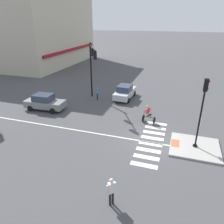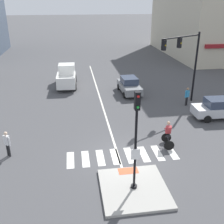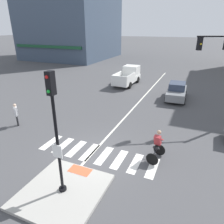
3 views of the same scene
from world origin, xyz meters
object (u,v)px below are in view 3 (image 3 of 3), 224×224
at_px(car_grey_eastbound_far, 177,91).
at_px(cyclist, 157,145).
at_px(signal_pole, 55,126).
at_px(pickup_truck_white_westbound_distant, 128,76).
at_px(pedestrian_at_curb_left, 16,113).

relative_size(car_grey_eastbound_far, cyclist, 2.49).
bearing_deg(signal_pole, pickup_truck_white_westbound_distant, 100.47).
height_order(pickup_truck_white_westbound_distant, cyclist, pickup_truck_white_westbound_distant).
distance_m(pickup_truck_white_westbound_distant, pedestrian_at_curb_left, 14.73).
bearing_deg(car_grey_eastbound_far, signal_pole, -100.95).
xyz_separation_m(car_grey_eastbound_far, pedestrian_at_curb_left, (-9.74, -10.54, 0.17)).
relative_size(signal_pole, cyclist, 3.04).
relative_size(signal_pole, car_grey_eastbound_far, 1.22).
bearing_deg(car_grey_eastbound_far, pedestrian_at_curb_left, -132.76).
xyz_separation_m(car_grey_eastbound_far, cyclist, (0.31, -10.73, 0.06)).
relative_size(car_grey_eastbound_far, pedestrian_at_curb_left, 2.50).
height_order(signal_pole, pedestrian_at_curb_left, signal_pole).
distance_m(pickup_truck_white_westbound_distant, cyclist, 15.93).
bearing_deg(pedestrian_at_curb_left, pickup_truck_white_westbound_distant, 76.37).
xyz_separation_m(pickup_truck_white_westbound_distant, cyclist, (6.58, -14.50, -0.11)).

